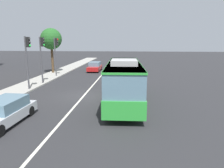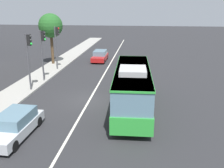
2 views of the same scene
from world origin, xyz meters
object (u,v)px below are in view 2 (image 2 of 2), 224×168
at_px(traffic_light_mid_block, 57,41).
at_px(street_tree_kerbside_left, 51,26).
at_px(traffic_light_far_corner, 43,47).
at_px(sedan_red, 100,56).
at_px(sedan_silver, 15,125).
at_px(traffic_light_near_corner, 29,53).
at_px(transit_bus, 132,86).

relative_size(traffic_light_mid_block, street_tree_kerbside_left, 0.79).
xyz_separation_m(traffic_light_mid_block, traffic_light_far_corner, (-4.79, -0.21, 0.00)).
bearing_deg(traffic_light_far_corner, traffic_light_mid_block, 92.90).
bearing_deg(sedan_red, sedan_silver, -3.99).
height_order(traffic_light_near_corner, street_tree_kerbside_left, street_tree_kerbside_left).
distance_m(transit_bus, traffic_light_far_corner, 11.09).
height_order(transit_bus, sedan_silver, transit_bus).
bearing_deg(street_tree_kerbside_left, traffic_light_far_corner, -166.01).
bearing_deg(sedan_silver, transit_bus, 128.55).
bearing_deg(traffic_light_near_corner, street_tree_kerbside_left, 99.52).
bearing_deg(sedan_red, street_tree_kerbside_left, -63.24).
bearing_deg(traffic_light_far_corner, transit_bus, -32.76).
distance_m(traffic_light_mid_block, traffic_light_far_corner, 4.80).
relative_size(traffic_light_mid_block, traffic_light_far_corner, 1.00).
bearing_deg(sedan_silver, street_tree_kerbside_left, -164.91).
height_order(traffic_light_mid_block, traffic_light_far_corner, same).
relative_size(sedan_silver, street_tree_kerbside_left, 0.69).
distance_m(traffic_light_near_corner, street_tree_kerbside_left, 10.83).
bearing_deg(traffic_light_far_corner, street_tree_kerbside_left, 104.38).
xyz_separation_m(transit_bus, sedan_red, (16.54, 5.23, -1.09)).
bearing_deg(traffic_light_far_corner, traffic_light_near_corner, -91.22).
xyz_separation_m(traffic_light_far_corner, street_tree_kerbside_left, (7.62, 1.90, 1.45)).
xyz_separation_m(sedan_silver, traffic_light_mid_block, (15.78, 2.63, 2.84)).
height_order(transit_bus, sedan_red, transit_bus).
height_order(traffic_light_near_corner, traffic_light_mid_block, same).
bearing_deg(traffic_light_far_corner, sedan_silver, -77.21).
height_order(transit_bus, traffic_light_far_corner, traffic_light_far_corner).
relative_size(transit_bus, sedan_red, 2.24).
relative_size(transit_bus, traffic_light_far_corner, 1.94).
distance_m(traffic_light_near_corner, traffic_light_far_corner, 2.97).
bearing_deg(traffic_light_mid_block, sedan_silver, -84.39).
xyz_separation_m(traffic_light_near_corner, street_tree_kerbside_left, (10.58, 1.81, 1.45)).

